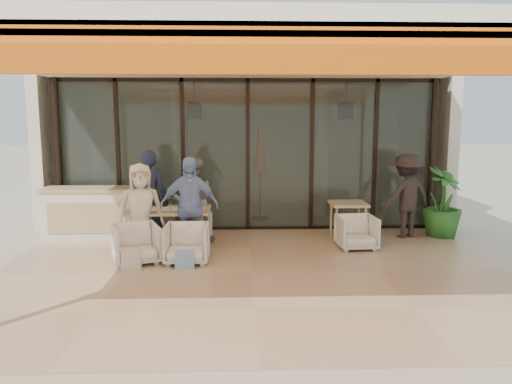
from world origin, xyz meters
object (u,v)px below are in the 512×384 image
chair_far_right (196,222)px  diner_navy (150,197)px  chair_near_left (136,242)px  diner_grey (194,200)px  dining_table (169,212)px  diner_cream (141,210)px  chair_near_right (187,242)px  host_counter (91,213)px  side_table (348,208)px  standing_woman (406,196)px  diner_periwinkle (189,206)px  side_chair (357,231)px  chair_far_left (155,220)px  potted_palm (443,202)px

chair_far_right → diner_navy: 1.15m
chair_near_left → diner_grey: (0.84, 1.40, 0.46)m
chair_far_right → dining_table: bearing=56.4°
diner_cream → chair_near_right: bearing=-44.5°
host_counter → side_table: host_counter is taller
diner_grey → side_table: 3.03m
diner_cream → standing_woman: bearing=-1.4°
diner_navy → diner_grey: (0.84, 0.00, -0.08)m
chair_near_right → side_table: (3.02, 1.52, 0.27)m
diner_periwinkle → side_chair: 3.08m
chair_far_left → diner_grey: size_ratio=0.42×
side_table → side_chair: side_table is taller
diner_grey → potted_palm: size_ratio=1.16×
side_chair → potted_palm: potted_palm is taller
dining_table → diner_grey: bearing=46.2°
chair_near_right → side_chair: (3.02, 0.77, -0.02)m
chair_near_left → diner_grey: diner_grey is taller
chair_far_left → chair_near_left: (0.00, -1.90, 0.02)m
diner_grey → side_table: size_ratio=2.21×
host_counter → chair_near_left: 2.08m
chair_far_right → diner_grey: (0.00, -0.50, 0.52)m
diner_grey → standing_woman: standing_woman is taller
diner_navy → standing_woman: diner_navy is taller
host_counter → potted_palm: size_ratio=1.30×
chair_far_left → diner_grey: bearing=154.0°
host_counter → standing_woman: size_ratio=1.09×
host_counter → diner_cream: size_ratio=1.14×
dining_table → standing_woman: 4.68m
chair_far_right → standing_woman: (4.20, -0.30, 0.55)m
side_table → standing_woman: size_ratio=0.44×
diner_cream → diner_periwinkle: size_ratio=0.94×
chair_far_right → diner_navy: diner_navy is taller
chair_far_left → diner_cream: (0.00, -1.40, 0.47)m
chair_near_right → potted_palm: potted_palm is taller
chair_near_left → dining_table: bearing=45.9°
diner_navy → diner_periwinkle: size_ratio=1.04×
diner_cream → diner_periwinkle: (0.84, 0.00, 0.06)m
chair_near_left → chair_far_right: bearing=45.5°
chair_far_left → diner_periwinkle: diner_periwinkle is taller
host_counter → chair_near_left: size_ratio=2.52×
side_table → host_counter: bearing=178.1°
side_chair → chair_far_right: bearing=155.7°
diner_navy → side_table: bearing=-171.7°
diner_periwinkle → side_table: 3.20m
chair_far_right → diner_periwinkle: bearing=80.7°
chair_near_right → diner_periwinkle: size_ratio=0.42×
potted_palm → dining_table: bearing=-172.8°
dining_table → side_chair: size_ratio=2.16×
diner_navy → chair_near_right: bearing=127.5°
chair_near_left → side_table: side_table is taller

